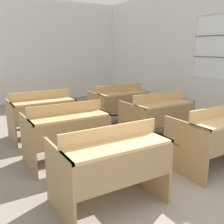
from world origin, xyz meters
The scene contains 9 objects.
wall_back centered at (0.00, 7.22, 1.49)m, with size 5.75×0.06×2.98m.
wall_right_with_window centered at (2.84, 3.66, 1.48)m, with size 0.06×7.19×2.98m.
bench_front_left centered at (-0.74, 1.33, 0.46)m, with size 1.08×0.75×0.87m.
bench_front_right centered at (0.91, 1.35, 0.46)m, with size 1.08×0.75×0.87m.
bench_second_left centered at (-0.73, 2.56, 0.46)m, with size 1.08×0.75×0.87m.
bench_second_right centered at (0.94, 2.56, 0.46)m, with size 1.08×0.75×0.87m.
bench_third_left centered at (-0.72, 3.77, 0.46)m, with size 1.08×0.75×0.87m.
bench_third_right centered at (0.92, 3.77, 0.46)m, with size 1.08×0.75×0.87m.
wastepaper_bin centered at (2.48, 4.55, 0.17)m, with size 0.27×0.27×0.35m.
Camera 1 is at (-1.98, -0.79, 1.60)m, focal length 42.00 mm.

